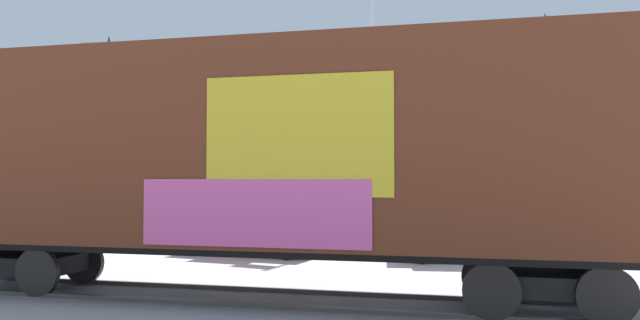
{
  "coord_description": "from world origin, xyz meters",
  "views": [
    {
      "loc": [
        4.16,
        -10.73,
        2.26
      ],
      "look_at": [
        1.73,
        2.48,
        2.68
      ],
      "focal_mm": 33.21,
      "sensor_mm": 36.0,
      "label": 1
    }
  ],
  "objects": [
    {
      "name": "parked_car_red",
      "position": [
        -0.95,
        6.41,
        0.86
      ],
      "size": [
        4.4,
        2.56,
        1.77
      ],
      "color": "#B21E1E",
      "rests_on": "ground_plane"
    },
    {
      "name": "parked_car_white",
      "position": [
        5.25,
        6.16,
        0.9
      ],
      "size": [
        4.26,
        2.2,
        1.8
      ],
      "color": "silver",
      "rests_on": "ground_plane"
    },
    {
      "name": "track",
      "position": [
        0.71,
        0.01,
        0.04
      ],
      "size": [
        60.01,
        4.34,
        0.08
      ],
      "color": "#4C4742",
      "rests_on": "ground_plane"
    },
    {
      "name": "flagpole",
      "position": [
        1.98,
        10.88,
        6.02
      ],
      "size": [
        1.23,
        0.42,
        9.99
      ],
      "color": "silver",
      "rests_on": "ground_plane"
    },
    {
      "name": "freight_car",
      "position": [
        0.99,
        -0.0,
        2.77
      ],
      "size": [
        14.16,
        3.61,
        4.87
      ],
      "color": "#5B2B19",
      "rests_on": "ground_plane"
    },
    {
      "name": "ground_plane",
      "position": [
        0.0,
        0.0,
        0.0
      ],
      "size": [
        260.0,
        260.0,
        0.0
      ],
      "primitive_type": "plane",
      "color": "#B2B5BC"
    },
    {
      "name": "hillside",
      "position": [
        0.02,
        59.3,
        6.91
      ],
      "size": [
        112.26,
        32.66,
        18.44
      ],
      "color": "silver",
      "rests_on": "ground_plane"
    }
  ]
}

